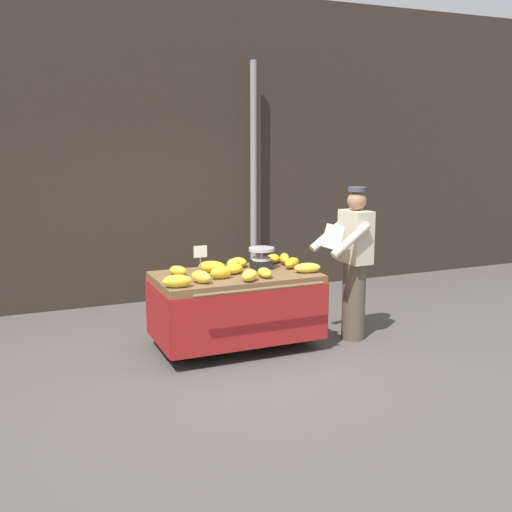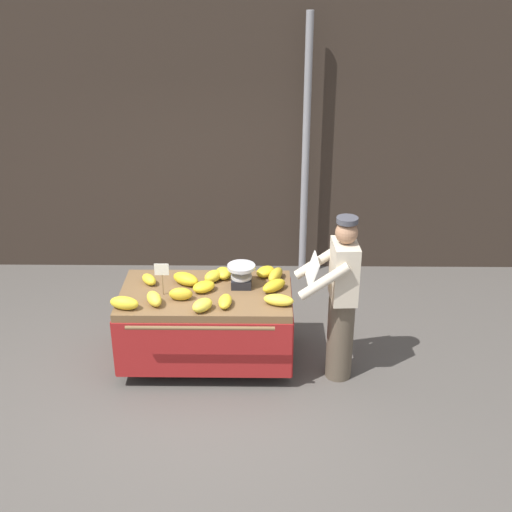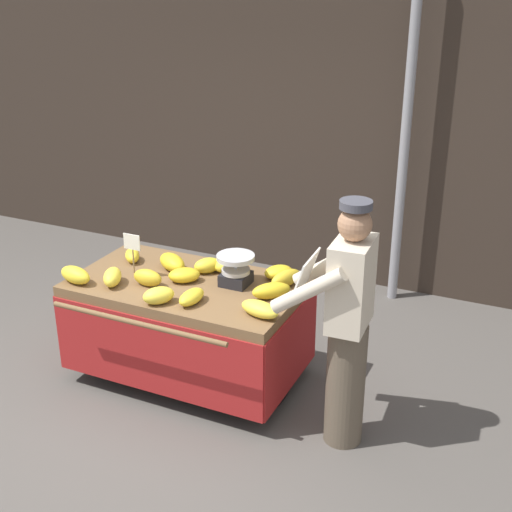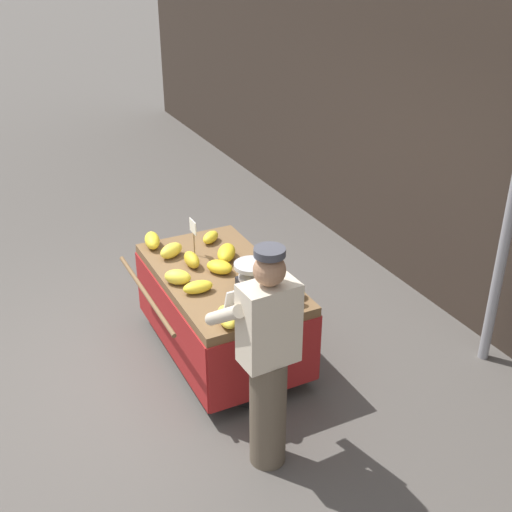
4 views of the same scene
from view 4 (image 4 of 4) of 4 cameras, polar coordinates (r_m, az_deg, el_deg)
The scene contains 20 objects.
ground_plane at distance 5.94m, azimuth -7.23°, elevation -9.14°, with size 60.00×60.00×0.00m, color #514C47.
back_wall at distance 6.42m, azimuth 16.92°, elevation 13.49°, with size 16.00×0.24×4.19m, color #332821.
banana_cart at distance 5.69m, azimuth -3.06°, elevation -3.51°, with size 1.72×1.17×0.82m.
weighing_scale at distance 5.28m, azimuth -0.41°, elevation -1.77°, with size 0.28×0.28×0.24m.
price_sign at distance 5.78m, azimuth -5.46°, elevation 2.26°, with size 0.14×0.01×0.34m.
banana_bunch_0 at distance 5.68m, azimuth -5.59°, elevation -0.32°, with size 0.11×0.23×0.13m, color gold.
banana_bunch_1 at distance 5.22m, azimuth 3.04°, elevation -3.03°, with size 0.16×0.22×0.10m, color gold.
banana_bunch_2 at distance 5.77m, azimuth -2.58°, elevation 0.27°, with size 0.15×0.29×0.13m, color gold.
banana_bunch_3 at distance 6.06m, azimuth -8.97°, elevation 1.34°, with size 0.13×0.28×0.13m, color yellow.
banana_bunch_4 at distance 5.85m, azimuth -7.34°, elevation 0.47°, with size 0.13×0.24×0.12m, color yellow.
banana_bunch_5 at distance 5.58m, azimuth -0.78°, elevation -0.76°, with size 0.13×0.21×0.12m, color yellow.
banana_bunch_6 at distance 5.02m, azimuth 0.25°, elevation -4.25°, with size 0.13×0.28×0.11m, color gold.
banana_bunch_7 at distance 6.09m, azimuth -3.95°, elevation 1.62°, with size 0.11×0.21×0.10m, color yellow.
banana_bunch_8 at distance 4.89m, azimuth -2.52°, elevation -5.28°, with size 0.14×0.29×0.11m, color yellow.
banana_bunch_9 at distance 5.29m, azimuth -5.04°, elevation -2.69°, with size 0.13×0.25×0.10m, color yellow.
banana_bunch_10 at distance 5.56m, azimuth -3.17°, elevation -0.95°, with size 0.16×0.23×0.11m, color gold.
banana_bunch_11 at distance 5.10m, azimuth 2.61°, elevation -3.70°, with size 0.11×0.28×0.12m, color gold.
banana_bunch_12 at distance 5.43m, azimuth -6.79°, elevation -1.82°, with size 0.14×0.22×0.12m, color yellow.
banana_bunch_13 at distance 5.54m, azimuth 0.43°, elevation -1.07°, with size 0.16×0.21×0.11m, color yellow.
vendor_person at distance 4.46m, azimuth 0.98°, elevation -8.93°, with size 0.59×0.53×1.71m.
Camera 4 is at (4.57, -1.44, 3.52)m, focal length 46.25 mm.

